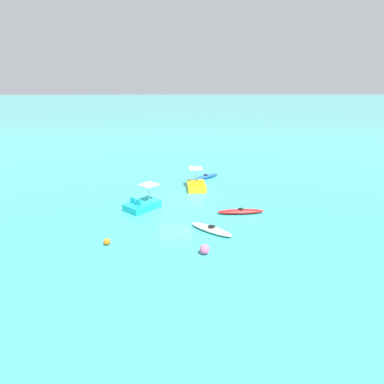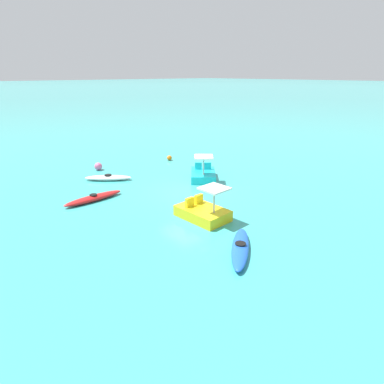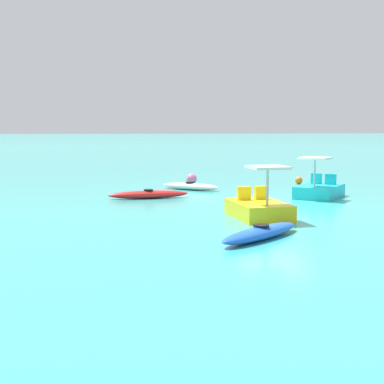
% 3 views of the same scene
% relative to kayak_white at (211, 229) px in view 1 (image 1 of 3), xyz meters
% --- Properties ---
extents(ground_plane, '(600.00, 600.00, 0.00)m').
position_rel_kayak_white_xyz_m(ground_plane, '(-4.98, -2.20, -0.16)').
color(ground_plane, '#38ADA8').
extents(kayak_white, '(2.41, 2.65, 0.37)m').
position_rel_kayak_white_xyz_m(kayak_white, '(0.00, 0.00, 0.00)').
color(kayak_white, white).
rests_on(kayak_white, ground_plane).
extents(kayak_red, '(0.67, 3.26, 0.37)m').
position_rel_kayak_white_xyz_m(kayak_red, '(-2.67, 2.31, -0.00)').
color(kayak_red, red).
rests_on(kayak_red, ground_plane).
extents(kayak_blue, '(2.44, 2.94, 0.37)m').
position_rel_kayak_white_xyz_m(kayak_blue, '(-11.22, 0.62, -0.00)').
color(kayak_blue, blue).
rests_on(kayak_blue, ground_plane).
extents(pedal_boat_yellow, '(2.48, 1.56, 1.68)m').
position_rel_kayak_white_xyz_m(pedal_boat_yellow, '(-8.10, -0.43, 0.17)').
color(pedal_boat_yellow, yellow).
rests_on(pedal_boat_yellow, ground_plane).
extents(pedal_boat_cyan, '(2.78, 2.73, 1.68)m').
position_rel_kayak_white_xyz_m(pedal_boat_cyan, '(-3.87, -4.55, 0.17)').
color(pedal_boat_cyan, '#19B7C6').
rests_on(pedal_boat_cyan, ground_plane).
extents(buoy_orange, '(0.38, 0.38, 0.38)m').
position_rel_kayak_white_xyz_m(buoy_orange, '(1.32, -5.96, 0.03)').
color(buoy_orange, orange).
rests_on(buoy_orange, ground_plane).
extents(buoy_pink, '(0.53, 0.53, 0.53)m').
position_rel_kayak_white_xyz_m(buoy_pink, '(2.52, -0.63, 0.10)').
color(buoy_pink, pink).
rests_on(buoy_pink, ground_plane).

